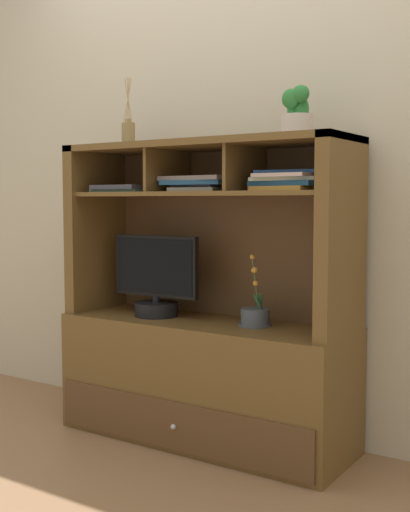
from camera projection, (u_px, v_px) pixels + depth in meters
floor_plane at (205, 441)px, 3.10m from camera, size 6.00×6.00×0.02m
back_wall at (235, 138)px, 3.20m from camera, size 6.00×0.02×2.80m
media_console at (206, 347)px, 3.07m from camera, size 1.37×0.49×1.36m
tv_monitor at (156, 283)px, 3.16m from camera, size 0.47×0.21×0.38m
potted_orchid at (255, 316)px, 2.92m from camera, size 0.14×0.14×0.31m
magazine_stack_left at (203, 183)px, 3.02m from camera, size 0.35×0.28×0.07m
magazine_stack_centre at (127, 189)px, 3.21m from camera, size 0.29×0.25×0.03m
magazine_stack_right at (291, 181)px, 2.76m from camera, size 0.32×0.29×0.08m
diffuser_bottle at (128, 133)px, 3.22m from camera, size 0.07×0.07×0.33m
potted_succulent at (297, 115)px, 2.75m from camera, size 0.15×0.15×0.20m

